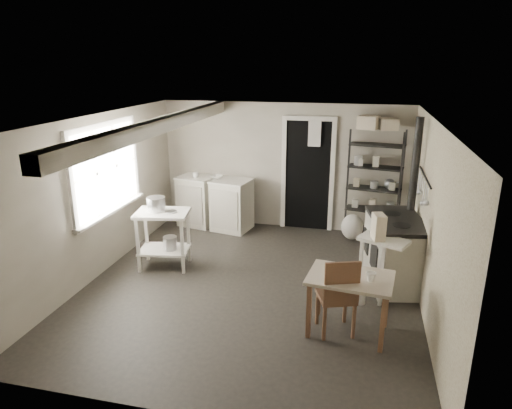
% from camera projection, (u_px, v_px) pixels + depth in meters
% --- Properties ---
extents(floor, '(5.00, 5.00, 0.00)m').
position_uv_depth(floor, '(251.00, 286.00, 6.36)').
color(floor, black).
rests_on(floor, ground).
extents(ceiling, '(5.00, 5.00, 0.00)m').
position_uv_depth(ceiling, '(250.00, 120.00, 5.67)').
color(ceiling, silver).
rests_on(ceiling, wall_back).
extents(wall_back, '(4.50, 0.02, 2.30)m').
position_uv_depth(wall_back, '(283.00, 167.00, 8.34)').
color(wall_back, '#A29A8A').
rests_on(wall_back, ground).
extents(wall_front, '(4.50, 0.02, 2.30)m').
position_uv_depth(wall_front, '(177.00, 300.00, 3.70)').
color(wall_front, '#A29A8A').
rests_on(wall_front, ground).
extents(wall_left, '(0.02, 5.00, 2.30)m').
position_uv_depth(wall_left, '(98.00, 196.00, 6.51)').
color(wall_left, '#A29A8A').
rests_on(wall_left, ground).
extents(wall_right, '(0.02, 5.00, 2.30)m').
position_uv_depth(wall_right, '(431.00, 221.00, 5.53)').
color(wall_right, '#A29A8A').
rests_on(wall_right, ground).
extents(window, '(0.12, 1.76, 1.28)m').
position_uv_depth(window, '(105.00, 170.00, 6.58)').
color(window, silver).
rests_on(window, wall_left).
extents(doorway, '(0.96, 0.10, 2.08)m').
position_uv_depth(doorway, '(307.00, 176.00, 8.26)').
color(doorway, silver).
rests_on(doorway, ground).
extents(ceiling_beam, '(0.18, 5.00, 0.18)m').
position_uv_depth(ceiling_beam, '(162.00, 125.00, 5.96)').
color(ceiling_beam, silver).
rests_on(ceiling_beam, ceiling).
extents(wallpaper_panel, '(0.01, 5.00, 2.30)m').
position_uv_depth(wallpaper_panel, '(430.00, 221.00, 5.53)').
color(wallpaper_panel, '#BAB297').
rests_on(wallpaper_panel, wall_right).
extents(utensil_rail, '(0.06, 1.20, 0.44)m').
position_uv_depth(utensil_rail, '(424.00, 177.00, 5.98)').
color(utensil_rail, silver).
rests_on(utensil_rail, wall_right).
extents(prep_table, '(0.85, 0.67, 0.88)m').
position_uv_depth(prep_table, '(164.00, 242.00, 6.85)').
color(prep_table, silver).
rests_on(prep_table, ground).
extents(stockpot, '(0.31, 0.31, 0.29)m').
position_uv_depth(stockpot, '(156.00, 207.00, 6.74)').
color(stockpot, silver).
rests_on(stockpot, prep_table).
extents(saucepan, '(0.20, 0.20, 0.10)m').
position_uv_depth(saucepan, '(171.00, 214.00, 6.69)').
color(saucepan, silver).
rests_on(saucepan, prep_table).
extents(bucket, '(0.25, 0.25, 0.22)m').
position_uv_depth(bucket, '(170.00, 244.00, 6.83)').
color(bucket, silver).
rests_on(bucket, prep_table).
extents(base_cabinets, '(1.52, 0.87, 0.94)m').
position_uv_depth(base_cabinets, '(215.00, 203.00, 8.52)').
color(base_cabinets, beige).
rests_on(base_cabinets, ground).
extents(mixing_bowl, '(0.37, 0.37, 0.07)m').
position_uv_depth(mixing_bowl, '(217.00, 177.00, 8.36)').
color(mixing_bowl, white).
rests_on(mixing_bowl, base_cabinets).
extents(counter_cup, '(0.14, 0.14, 0.09)m').
position_uv_depth(counter_cup, '(195.00, 176.00, 8.40)').
color(counter_cup, white).
rests_on(counter_cup, base_cabinets).
extents(shelf_rack, '(0.95, 0.51, 1.91)m').
position_uv_depth(shelf_rack, '(374.00, 185.00, 7.86)').
color(shelf_rack, black).
rests_on(shelf_rack, ground).
extents(shelf_jar, '(0.09, 0.09, 0.17)m').
position_uv_depth(shelf_jar, '(360.00, 161.00, 7.80)').
color(shelf_jar, white).
rests_on(shelf_jar, shelf_rack).
extents(storage_box_a, '(0.39, 0.36, 0.22)m').
position_uv_depth(storage_box_a, '(368.00, 123.00, 7.58)').
color(storage_box_a, beige).
rests_on(storage_box_a, shelf_rack).
extents(storage_box_b, '(0.34, 0.32, 0.19)m').
position_uv_depth(storage_box_b, '(388.00, 125.00, 7.50)').
color(storage_box_b, beige).
rests_on(storage_box_b, shelf_rack).
extents(stove, '(0.88, 1.31, 0.95)m').
position_uv_depth(stove, '(395.00, 253.00, 6.35)').
color(stove, beige).
rests_on(stove, ground).
extents(stovepipe, '(0.13, 0.13, 1.54)m').
position_uv_depth(stovepipe, '(415.00, 166.00, 6.39)').
color(stovepipe, black).
rests_on(stovepipe, stove).
extents(side_ledge, '(0.68, 0.54, 0.92)m').
position_uv_depth(side_ledge, '(381.00, 275.00, 5.74)').
color(side_ledge, silver).
rests_on(side_ledge, ground).
extents(oats_box, '(0.18, 0.24, 0.32)m').
position_uv_depth(oats_box, '(378.00, 232.00, 5.55)').
color(oats_box, beige).
rests_on(oats_box, side_ledge).
extents(work_table, '(1.00, 0.76, 0.71)m').
position_uv_depth(work_table, '(349.00, 302.00, 5.18)').
color(work_table, beige).
rests_on(work_table, ground).
extents(table_cup, '(0.13, 0.13, 0.10)m').
position_uv_depth(table_cup, '(371.00, 272.00, 4.95)').
color(table_cup, white).
rests_on(table_cup, work_table).
extents(chair, '(0.51, 0.52, 0.96)m').
position_uv_depth(chair, '(336.00, 293.00, 5.16)').
color(chair, '#533523').
rests_on(chair, ground).
extents(flour_sack, '(0.42, 0.37, 0.46)m').
position_uv_depth(flour_sack, '(352.00, 226.00, 7.96)').
color(flour_sack, silver).
rests_on(flour_sack, ground).
extents(floor_crock, '(0.16, 0.16, 0.16)m').
position_uv_depth(floor_crock, '(360.00, 298.00, 5.89)').
color(floor_crock, white).
rests_on(floor_crock, ground).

